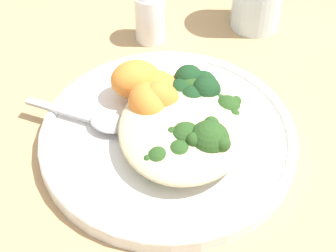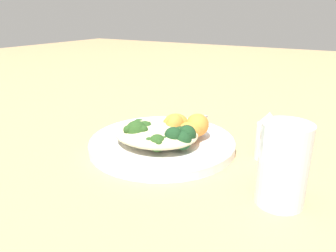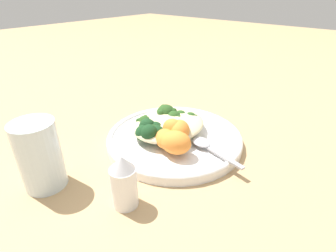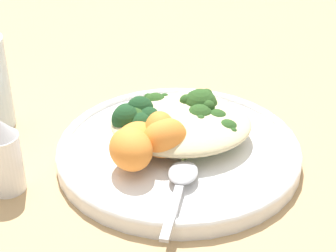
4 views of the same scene
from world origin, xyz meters
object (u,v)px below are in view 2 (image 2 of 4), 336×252
Objects in this scene: quinoa_mound at (156,133)px; sweet_potato_chunk_2 at (189,131)px; broccoli_stalk_4 at (155,135)px; spoon at (181,125)px; broccoli_stalk_0 at (147,127)px; water_glass at (283,165)px; sweet_potato_chunk_3 at (178,125)px; plate at (162,143)px; broccoli_stalk_3 at (140,132)px; salt_shaker at (267,136)px; broccoli_stalk_6 at (179,136)px; kale_tuft at (179,137)px; sweet_potato_chunk_0 at (175,126)px; broccoli_stalk_2 at (147,130)px; broccoli_stalk_5 at (159,141)px; sweet_potato_chunk_1 at (197,125)px; broccoli_stalk_1 at (144,129)px.

quinoa_mound is 3.10× the size of sweet_potato_chunk_2.
spoon is at bearing 169.91° from broccoli_stalk_4.
broccoli_stalk_0 is 0.30m from water_glass.
broccoli_stalk_0 is at bearing 16.65° from sweet_potato_chunk_3.
sweet_potato_chunk_3 is (-0.02, -0.03, 0.03)m from plate.
broccoli_stalk_3 is 1.32× the size of salt_shaker.
broccoli_stalk_6 is 0.10m from spoon.
sweet_potato_chunk_0 is at bearing -50.56° from kale_tuft.
plate is 2.24× the size of spoon.
water_glass is (-0.25, 0.16, 0.03)m from spoon.
broccoli_stalk_5 is at bearing 77.16° from broccoli_stalk_2.
broccoli_stalk_6 reaches higher than broccoli_stalk_0.
broccoli_stalk_3 and sweet_potato_chunk_1 have the same top height.
sweet_potato_chunk_3 is (0.00, -0.01, -0.00)m from sweet_potato_chunk_0.
quinoa_mound is 0.05m from sweet_potato_chunk_3.
salt_shaker reaches higher than broccoli_stalk_5.
broccoli_stalk_3 is at bearing 179.79° from spoon.
water_glass reaches higher than kale_tuft.
plate is 2.41× the size of water_glass.
water_glass reaches higher than plate.
sweet_potato_chunk_1 is at bearing -98.36° from sweet_potato_chunk_2.
kale_tuft is (-0.03, 0.05, -0.00)m from sweet_potato_chunk_3.
broccoli_stalk_5 is at bearing 70.86° from sweet_potato_chunk_1.
sweet_potato_chunk_0 is 0.07m from spoon.
spoon is (0.05, -0.10, -0.02)m from kale_tuft.
sweet_potato_chunk_3 is 0.44× the size of water_glass.
spoon is (-0.04, -0.09, -0.01)m from broccoli_stalk_1.
kale_tuft is (-0.05, 0.02, 0.03)m from plate.
broccoli_stalk_1 is 0.90× the size of salt_shaker.
sweet_potato_chunk_3 reaches higher than plate.
sweet_potato_chunk_0 is at bearing 159.73° from broccoli_stalk_0.
plate is 2.65× the size of broccoli_stalk_5.
broccoli_stalk_3 is 0.08m from kale_tuft.
broccoli_stalk_2 is 0.99× the size of broccoli_stalk_6.
sweet_potato_chunk_1 is (-0.06, -0.07, 0.01)m from quinoa_mound.
water_glass is (-0.22, 0.09, 0.01)m from sweet_potato_chunk_0.
sweet_potato_chunk_2 is (-0.09, -0.03, 0.00)m from broccoli_stalk_1.
sweet_potato_chunk_3 is at bearing -11.92° from sweet_potato_chunk_2.
broccoli_stalk_0 is at bearing 23.07° from sweet_potato_chunk_1.
water_glass is at bearing -111.15° from spoon.
kale_tuft reaches higher than sweet_potato_chunk_2.
broccoli_stalk_4 is at bearing 96.20° from broccoli_stalk_2.
salt_shaker reaches higher than broccoli_stalk_1.
sweet_potato_chunk_1 reaches higher than spoon.
broccoli_stalk_0 is 0.94× the size of broccoli_stalk_2.
sweet_potato_chunk_2 is 0.60× the size of salt_shaker.
kale_tuft is at bearing -16.73° from water_glass.
water_glass is (-0.20, 0.07, 0.02)m from broccoli_stalk_6.
spoon reaches higher than plate.
plate is 5.30× the size of sweet_potato_chunk_2.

